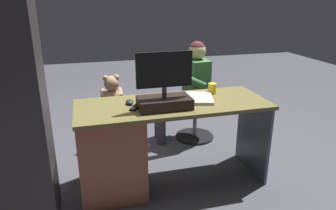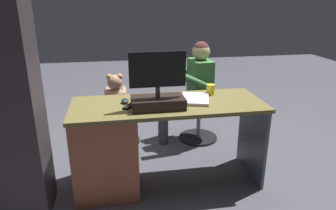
{
  "view_description": "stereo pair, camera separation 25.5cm",
  "coord_description": "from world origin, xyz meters",
  "px_view_note": "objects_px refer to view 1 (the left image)",
  "views": [
    {
      "loc": [
        0.67,
        2.75,
        1.56
      ],
      "look_at": [
        -0.08,
        0.0,
        0.55
      ],
      "focal_mm": 33.5,
      "sensor_mm": 36.0,
      "label": 1
    },
    {
      "loc": [
        0.42,
        2.8,
        1.56
      ],
      "look_at": [
        -0.08,
        0.0,
        0.55
      ],
      "focal_mm": 33.5,
      "sensor_mm": 36.0,
      "label": 2
    }
  ],
  "objects_px": {
    "office_chair_teddy": "(114,123)",
    "teddy_bear": "(112,92)",
    "cup": "(212,88)",
    "tv_remote": "(136,107)",
    "computer_mouse": "(130,102)",
    "desk": "(125,146)",
    "monitor": "(164,94)",
    "keyboard": "(165,100)",
    "person": "(188,84)",
    "visitor_chair": "(195,116)"
  },
  "relations": [
    {
      "from": "person",
      "to": "desk",
      "type": "bearing_deg",
      "value": 44.83
    },
    {
      "from": "teddy_bear",
      "to": "tv_remote",
      "type": "bearing_deg",
      "value": 96.39
    },
    {
      "from": "visitor_chair",
      "to": "desk",
      "type": "bearing_deg",
      "value": 41.42
    },
    {
      "from": "office_chair_teddy",
      "to": "desk",
      "type": "bearing_deg",
      "value": 90.55
    },
    {
      "from": "cup",
      "to": "tv_remote",
      "type": "distance_m",
      "value": 0.75
    },
    {
      "from": "monitor",
      "to": "tv_remote",
      "type": "xyz_separation_m",
      "value": [
        0.22,
        -0.05,
        -0.11
      ]
    },
    {
      "from": "keyboard",
      "to": "cup",
      "type": "distance_m",
      "value": 0.47
    },
    {
      "from": "tv_remote",
      "to": "office_chair_teddy",
      "type": "relative_size",
      "value": 0.31
    },
    {
      "from": "desk",
      "to": "visitor_chair",
      "type": "bearing_deg",
      "value": -138.58
    },
    {
      "from": "monitor",
      "to": "cup",
      "type": "height_order",
      "value": "monitor"
    },
    {
      "from": "computer_mouse",
      "to": "office_chair_teddy",
      "type": "xyz_separation_m",
      "value": [
        0.07,
        -0.8,
        -0.5
      ]
    },
    {
      "from": "cup",
      "to": "desk",
      "type": "bearing_deg",
      "value": 10.86
    },
    {
      "from": "office_chair_teddy",
      "to": "cup",
      "type": "bearing_deg",
      "value": 139.32
    },
    {
      "from": "desk",
      "to": "office_chair_teddy",
      "type": "height_order",
      "value": "desk"
    },
    {
      "from": "keyboard",
      "to": "tv_remote",
      "type": "relative_size",
      "value": 2.8
    },
    {
      "from": "cup",
      "to": "person",
      "type": "distance_m",
      "value": 0.65
    },
    {
      "from": "tv_remote",
      "to": "teddy_bear",
      "type": "xyz_separation_m",
      "value": [
        0.1,
        -0.92,
        -0.14
      ]
    },
    {
      "from": "computer_mouse",
      "to": "visitor_chair",
      "type": "bearing_deg",
      "value": -138.78
    },
    {
      "from": "desk",
      "to": "person",
      "type": "relative_size",
      "value": 1.42
    },
    {
      "from": "cup",
      "to": "visitor_chair",
      "type": "distance_m",
      "value": 0.82
    },
    {
      "from": "keyboard",
      "to": "computer_mouse",
      "type": "bearing_deg",
      "value": -1.29
    },
    {
      "from": "desk",
      "to": "teddy_bear",
      "type": "relative_size",
      "value": 4.59
    },
    {
      "from": "computer_mouse",
      "to": "tv_remote",
      "type": "relative_size",
      "value": 0.64
    },
    {
      "from": "desk",
      "to": "tv_remote",
      "type": "xyz_separation_m",
      "value": [
        -0.09,
        0.04,
        0.34
      ]
    },
    {
      "from": "tv_remote",
      "to": "visitor_chair",
      "type": "distance_m",
      "value": 1.25
    },
    {
      "from": "teddy_bear",
      "to": "visitor_chair",
      "type": "relative_size",
      "value": 0.77
    },
    {
      "from": "office_chair_teddy",
      "to": "teddy_bear",
      "type": "relative_size",
      "value": 1.41
    },
    {
      "from": "teddy_bear",
      "to": "visitor_chair",
      "type": "height_order",
      "value": "teddy_bear"
    },
    {
      "from": "office_chair_teddy",
      "to": "teddy_bear",
      "type": "bearing_deg",
      "value": -90.0
    },
    {
      "from": "computer_mouse",
      "to": "tv_remote",
      "type": "distance_m",
      "value": 0.11
    },
    {
      "from": "keyboard",
      "to": "cup",
      "type": "height_order",
      "value": "cup"
    },
    {
      "from": "visitor_chair",
      "to": "tv_remote",
      "type": "bearing_deg",
      "value": 46.17
    },
    {
      "from": "tv_remote",
      "to": "office_chair_teddy",
      "type": "xyz_separation_m",
      "value": [
        0.1,
        -0.9,
        -0.49
      ]
    },
    {
      "from": "desk",
      "to": "visitor_chair",
      "type": "distance_m",
      "value": 1.2
    },
    {
      "from": "visitor_chair",
      "to": "office_chair_teddy",
      "type": "bearing_deg",
      "value": -4.46
    },
    {
      "from": "keyboard",
      "to": "monitor",
      "type": "bearing_deg",
      "value": 73.02
    },
    {
      "from": "keyboard",
      "to": "tv_remote",
      "type": "bearing_deg",
      "value": 20.79
    },
    {
      "from": "cup",
      "to": "office_chair_teddy",
      "type": "distance_m",
      "value": 1.2
    },
    {
      "from": "monitor",
      "to": "keyboard",
      "type": "bearing_deg",
      "value": -106.98
    },
    {
      "from": "tv_remote",
      "to": "desk",
      "type": "bearing_deg",
      "value": 7.23
    },
    {
      "from": "cup",
      "to": "teddy_bear",
      "type": "xyz_separation_m",
      "value": [
        0.82,
        -0.72,
        -0.18
      ]
    },
    {
      "from": "monitor",
      "to": "teddy_bear",
      "type": "height_order",
      "value": "monitor"
    },
    {
      "from": "monitor",
      "to": "visitor_chair",
      "type": "bearing_deg",
      "value": -123.46
    },
    {
      "from": "computer_mouse",
      "to": "office_chair_teddy",
      "type": "relative_size",
      "value": 0.2
    },
    {
      "from": "desk",
      "to": "computer_mouse",
      "type": "relative_size",
      "value": 16.26
    },
    {
      "from": "computer_mouse",
      "to": "person",
      "type": "bearing_deg",
      "value": -135.09
    },
    {
      "from": "office_chair_teddy",
      "to": "keyboard",
      "type": "bearing_deg",
      "value": 114.33
    },
    {
      "from": "monitor",
      "to": "keyboard",
      "type": "relative_size",
      "value": 1.04
    },
    {
      "from": "desk",
      "to": "person",
      "type": "height_order",
      "value": "person"
    },
    {
      "from": "desk",
      "to": "teddy_bear",
      "type": "bearing_deg",
      "value": -89.46
    }
  ]
}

